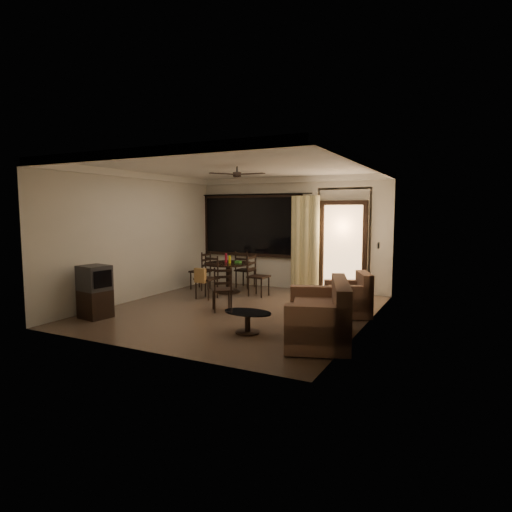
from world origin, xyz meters
The scene contains 12 objects.
ground centered at (0.00, 0.00, 0.00)m, with size 5.50×5.50×0.00m, color #7F6651.
room_shell centered at (0.59, 1.77, 1.83)m, with size 5.50×6.70×5.50m.
dining_table centered at (-1.11, 1.54, 0.57)m, with size 1.15×1.15×0.94m.
dining_chair_west centered at (-1.95, 1.60, 0.28)m, with size 0.45×0.45×0.95m.
dining_chair_east centered at (-0.28, 1.48, 0.28)m, with size 0.45×0.45×0.95m.
dining_chair_south centered at (-1.18, 0.69, 0.31)m, with size 0.45×0.50×0.95m.
dining_chair_north centered at (-1.05, 2.29, 0.28)m, with size 0.45×0.45×0.95m.
tv_cabinet centered at (-2.05, -1.68, 0.49)m, with size 0.57×0.53×0.97m.
sofa centered at (2.10, -1.17, 0.36)m, with size 1.38×1.87×0.90m.
armchair centered at (2.10, 0.56, 0.33)m, with size 1.04×1.04×0.80m.
coffee_table centered at (0.92, -1.31, 0.23)m, with size 0.80×0.48×0.35m.
side_chair centered at (-0.24, -0.19, 0.26)m, with size 0.55×0.55×0.89m.
Camera 1 is at (4.04, -7.24, 1.95)m, focal length 30.00 mm.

